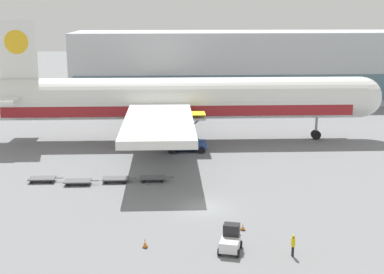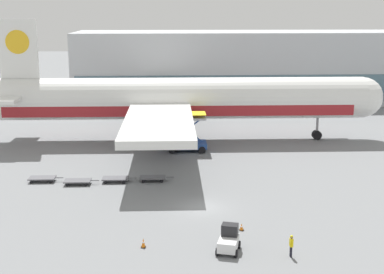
{
  "view_description": "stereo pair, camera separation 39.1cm",
  "coord_description": "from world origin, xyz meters",
  "px_view_note": "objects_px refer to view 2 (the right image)",
  "views": [
    {
      "loc": [
        -3.94,
        -47.27,
        18.12
      ],
      "look_at": [
        -0.43,
        12.05,
        4.0
      ],
      "focal_mm": 50.0,
      "sensor_mm": 36.0,
      "label": 1
    },
    {
      "loc": [
        -3.55,
        -47.29,
        18.12
      ],
      "look_at": [
        -0.43,
        12.05,
        4.0
      ],
      "focal_mm": 50.0,
      "sensor_mm": 36.0,
      "label": 2
    }
  ],
  "objects_px": {
    "airplane_main": "(174,100)",
    "baggage_tug_mid": "(229,240)",
    "ground_crew_near": "(291,244)",
    "traffic_cone_near": "(242,227)",
    "traffic_cone_far": "(143,243)",
    "baggage_dolly_trail": "(153,178)",
    "scissor_lift_loader": "(187,136)",
    "baggage_dolly_second": "(78,181)",
    "baggage_dolly_third": "(115,179)",
    "baggage_dolly_lead": "(42,178)"
  },
  "relations": [
    {
      "from": "baggage_tug_mid",
      "to": "baggage_dolly_trail",
      "type": "bearing_deg",
      "value": 35.08
    },
    {
      "from": "scissor_lift_loader",
      "to": "baggage_dolly_trail",
      "type": "relative_size",
      "value": 1.41
    },
    {
      "from": "airplane_main",
      "to": "baggage_dolly_second",
      "type": "distance_m",
      "value": 22.63
    },
    {
      "from": "baggage_dolly_trail",
      "to": "ground_crew_near",
      "type": "bearing_deg",
      "value": -59.65
    },
    {
      "from": "ground_crew_near",
      "to": "traffic_cone_near",
      "type": "height_order",
      "value": "ground_crew_near"
    },
    {
      "from": "scissor_lift_loader",
      "to": "baggage_dolly_second",
      "type": "xyz_separation_m",
      "value": [
        -12.25,
        -13.53,
        -1.56
      ]
    },
    {
      "from": "airplane_main",
      "to": "baggage_dolly_lead",
      "type": "xyz_separation_m",
      "value": [
        -14.65,
        -18.02,
        -5.45
      ]
    },
    {
      "from": "baggage_tug_mid",
      "to": "baggage_dolly_trail",
      "type": "relative_size",
      "value": 0.74
    },
    {
      "from": "scissor_lift_loader",
      "to": "baggage_dolly_lead",
      "type": "height_order",
      "value": "scissor_lift_loader"
    },
    {
      "from": "baggage_tug_mid",
      "to": "baggage_dolly_third",
      "type": "bearing_deg",
      "value": 45.99
    },
    {
      "from": "airplane_main",
      "to": "baggage_tug_mid",
      "type": "height_order",
      "value": "airplane_main"
    },
    {
      "from": "airplane_main",
      "to": "baggage_tug_mid",
      "type": "relative_size",
      "value": 21.28
    },
    {
      "from": "baggage_tug_mid",
      "to": "baggage_dolly_lead",
      "type": "relative_size",
      "value": 0.74
    },
    {
      "from": "scissor_lift_loader",
      "to": "traffic_cone_near",
      "type": "relative_size",
      "value": 8.65
    },
    {
      "from": "baggage_tug_mid",
      "to": "airplane_main",
      "type": "bearing_deg",
      "value": 21.34
    },
    {
      "from": "airplane_main",
      "to": "traffic_cone_far",
      "type": "xyz_separation_m",
      "value": [
        -3.1,
        -35.18,
        -5.46
      ]
    },
    {
      "from": "baggage_tug_mid",
      "to": "traffic_cone_far",
      "type": "xyz_separation_m",
      "value": [
        -6.61,
        0.96,
        -0.5
      ]
    },
    {
      "from": "airplane_main",
      "to": "traffic_cone_near",
      "type": "height_order",
      "value": "airplane_main"
    },
    {
      "from": "ground_crew_near",
      "to": "baggage_tug_mid",
      "type": "bearing_deg",
      "value": -108.55
    },
    {
      "from": "baggage_tug_mid",
      "to": "traffic_cone_near",
      "type": "xyz_separation_m",
      "value": [
        1.56,
        3.88,
        -0.58
      ]
    },
    {
      "from": "baggage_tug_mid",
      "to": "baggage_dolly_third",
      "type": "height_order",
      "value": "baggage_tug_mid"
    },
    {
      "from": "baggage_dolly_lead",
      "to": "baggage_tug_mid",
      "type": "bearing_deg",
      "value": -44.14
    },
    {
      "from": "scissor_lift_loader",
      "to": "ground_crew_near",
      "type": "relative_size",
      "value": 2.99
    },
    {
      "from": "scissor_lift_loader",
      "to": "ground_crew_near",
      "type": "distance_m",
      "value": 32.4
    },
    {
      "from": "traffic_cone_near",
      "to": "baggage_tug_mid",
      "type": "bearing_deg",
      "value": -111.92
    },
    {
      "from": "scissor_lift_loader",
      "to": "baggage_dolly_second",
      "type": "relative_size",
      "value": 1.41
    },
    {
      "from": "baggage_dolly_lead",
      "to": "scissor_lift_loader",
      "type": "bearing_deg",
      "value": 38.05
    },
    {
      "from": "traffic_cone_near",
      "to": "airplane_main",
      "type": "bearing_deg",
      "value": 98.93
    },
    {
      "from": "baggage_dolly_second",
      "to": "traffic_cone_far",
      "type": "xyz_separation_m",
      "value": [
        7.57,
        -15.97,
        -0.01
      ]
    },
    {
      "from": "baggage_tug_mid",
      "to": "baggage_dolly_second",
      "type": "xyz_separation_m",
      "value": [
        -14.18,
        16.93,
        -0.49
      ]
    },
    {
      "from": "baggage_tug_mid",
      "to": "traffic_cone_far",
      "type": "height_order",
      "value": "baggage_tug_mid"
    },
    {
      "from": "scissor_lift_loader",
      "to": "baggage_tug_mid",
      "type": "relative_size",
      "value": 1.92
    },
    {
      "from": "baggage_tug_mid",
      "to": "baggage_dolly_third",
      "type": "relative_size",
      "value": 0.74
    },
    {
      "from": "scissor_lift_loader",
      "to": "traffic_cone_far",
      "type": "relative_size",
      "value": 6.79
    },
    {
      "from": "baggage_dolly_third",
      "to": "baggage_dolly_trail",
      "type": "bearing_deg",
      "value": 2.31
    },
    {
      "from": "scissor_lift_loader",
      "to": "baggage_dolly_lead",
      "type": "bearing_deg",
      "value": -141.92
    },
    {
      "from": "baggage_dolly_third",
      "to": "ground_crew_near",
      "type": "relative_size",
      "value": 2.12
    },
    {
      "from": "airplane_main",
      "to": "ground_crew_near",
      "type": "relative_size",
      "value": 33.16
    },
    {
      "from": "baggage_dolly_lead",
      "to": "baggage_dolly_third",
      "type": "height_order",
      "value": "same"
    },
    {
      "from": "baggage_tug_mid",
      "to": "baggage_dolly_third",
      "type": "distance_m",
      "value": 20.32
    },
    {
      "from": "baggage_dolly_third",
      "to": "traffic_cone_far",
      "type": "distance_m",
      "value": 16.99
    },
    {
      "from": "traffic_cone_near",
      "to": "baggage_dolly_lead",
      "type": "bearing_deg",
      "value": 144.19
    },
    {
      "from": "scissor_lift_loader",
      "to": "ground_crew_near",
      "type": "bearing_deg",
      "value": -77.62
    },
    {
      "from": "scissor_lift_loader",
      "to": "baggage_tug_mid",
      "type": "distance_m",
      "value": 30.54
    },
    {
      "from": "baggage_dolly_third",
      "to": "traffic_cone_near",
      "type": "xyz_separation_m",
      "value": [
        11.78,
        -13.68,
        -0.09
      ]
    },
    {
      "from": "ground_crew_near",
      "to": "baggage_dolly_trail",
      "type": "bearing_deg",
      "value": -153.41
    },
    {
      "from": "baggage_dolly_second",
      "to": "baggage_dolly_third",
      "type": "relative_size",
      "value": 1.0
    },
    {
      "from": "baggage_dolly_third",
      "to": "traffic_cone_near",
      "type": "height_order",
      "value": "traffic_cone_near"
    },
    {
      "from": "baggage_dolly_lead",
      "to": "baggage_dolly_second",
      "type": "relative_size",
      "value": 1.0
    },
    {
      "from": "traffic_cone_far",
      "to": "baggage_dolly_third",
      "type": "bearing_deg",
      "value": 102.26
    }
  ]
}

